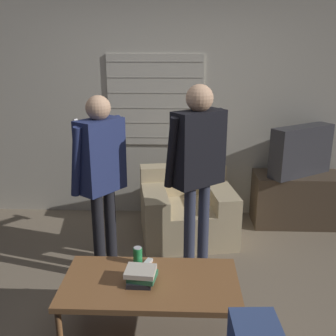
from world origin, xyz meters
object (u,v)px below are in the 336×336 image
Objects in this scene: person_left_standing at (100,167)px; book_stack at (141,276)px; person_right_standing at (197,157)px; tv at (301,151)px; coffee_table at (151,286)px; armchair_beige at (186,210)px; spare_remote at (147,263)px; soda_can at (138,255)px.

book_stack is at bearing -116.86° from person_left_standing.
person_left_standing is at bearing 148.89° from person_right_standing.
tv is 2.53m from book_stack.
coffee_table is 2.49m from tv.
book_stack is (-0.06, -0.03, 0.10)m from coffee_table.
coffee_table is 5.43× the size of book_stack.
tv is (1.51, 1.92, 0.45)m from coffee_table.
person_left_standing is 1.04m from book_stack.
armchair_beige is 1.30m from person_left_standing.
person_right_standing is (0.81, 0.10, 0.06)m from person_left_standing.
armchair_beige is at bearing 97.77° from spare_remote.
armchair_beige is 4.81× the size of book_stack.
person_right_standing reaches higher than book_stack.
tv is 0.45× the size of person_right_standing.
person_left_standing is (-0.47, 0.79, 0.60)m from coffee_table.
book_stack is 1.75× the size of soda_can.
soda_can is at bearing -162.02° from person_right_standing.
tv is 2.29m from person_left_standing.
person_right_standing is at bearing 69.41° from coffee_table.
book_stack is 0.26m from soda_can.
armchair_beige is 0.66× the size of person_left_standing.
person_right_standing is at bearing 7.97° from tv.
person_left_standing is at bearing 146.43° from spare_remote.
spare_remote is (0.07, -0.02, -0.05)m from soda_can.
person_left_standing reaches higher than coffee_table.
tv is at bearing -23.98° from person_left_standing.
tv reaches higher than coffee_table.
armchair_beige is at bearing 78.83° from book_stack.
tv is 6.05× the size of soda_can.
coffee_table is 0.12m from book_stack.
spare_remote is at bearing -20.06° from soda_can.
soda_can is (-1.62, -1.69, -0.35)m from tv.
person_left_standing is 7.29× the size of book_stack.
person_left_standing is 11.84× the size of spare_remote.
person_left_standing reaches higher than spare_remote.
person_right_standing is (0.08, -0.70, 0.79)m from armchair_beige.
person_right_standing is at bearing 55.97° from soda_can.
person_left_standing is 0.95× the size of person_right_standing.
person_left_standing is 0.82m from person_right_standing.
spare_remote reaches higher than coffee_table.
spare_remote is at bearing 85.57° from book_stack.
armchair_beige reaches higher than book_stack.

